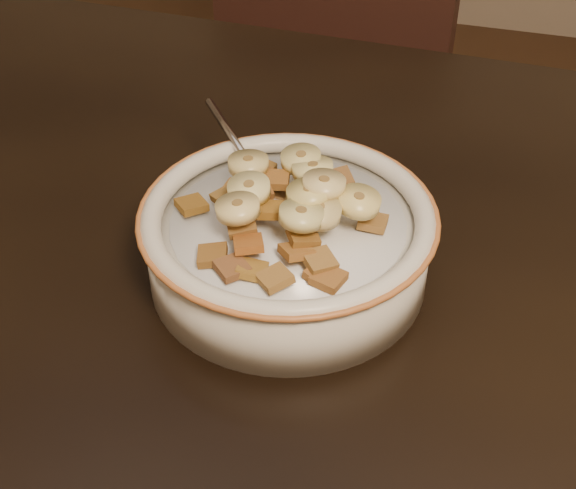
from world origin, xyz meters
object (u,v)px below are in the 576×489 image
(cereal_bowl, at_px, (288,249))
(spoon, at_px, (269,194))
(chair, at_px, (298,102))
(table, at_px, (280,321))

(cereal_bowl, height_order, spoon, spoon)
(chair, relative_size, cereal_bowl, 4.83)
(table, distance_m, spoon, 0.10)
(cereal_bowl, xyz_separation_m, spoon, (-0.02, 0.02, 0.03))
(table, xyz_separation_m, cereal_bowl, (-0.00, 0.03, 0.05))
(chair, distance_m, spoon, 0.74)
(table, height_order, spoon, spoon)
(table, xyz_separation_m, chair, (-0.18, 0.71, -0.22))
(table, relative_size, cereal_bowl, 6.67)
(table, height_order, chair, chair)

